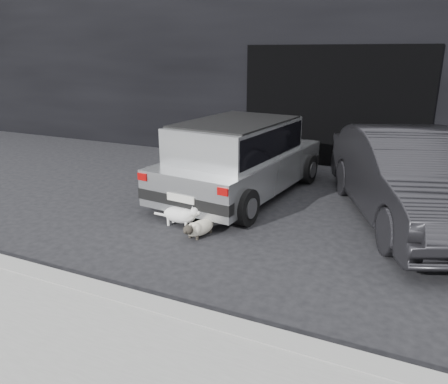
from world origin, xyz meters
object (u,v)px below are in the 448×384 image
at_px(silver_hatchback, 239,155).
at_px(cat_siamese, 198,228).
at_px(second_car, 409,178).
at_px(cat_white, 181,215).

xyz_separation_m(silver_hatchback, cat_siamese, (0.23, -1.95, -0.61)).
relative_size(silver_hatchback, second_car, 0.92).
xyz_separation_m(second_car, cat_siamese, (-2.55, -1.86, -0.56)).
bearing_deg(cat_white, cat_siamese, 63.21).
distance_m(silver_hatchback, cat_siamese, 2.05).
bearing_deg(second_car, cat_siamese, -167.50).
bearing_deg(second_car, silver_hatchback, 154.62).
height_order(second_car, cat_siamese, second_car).
height_order(silver_hatchback, cat_white, silver_hatchback).
bearing_deg(silver_hatchback, cat_siamese, -77.32).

